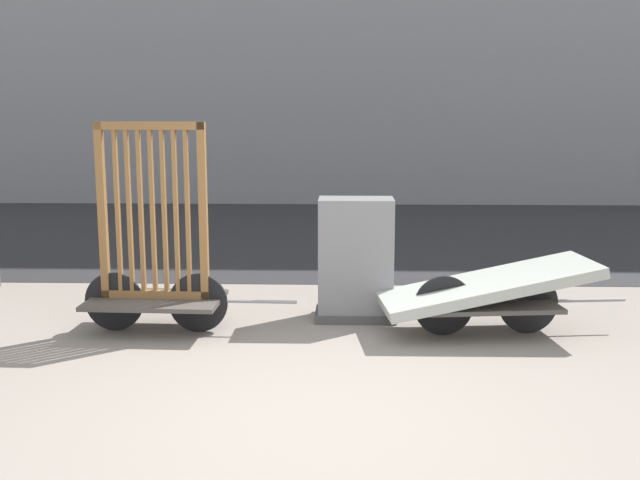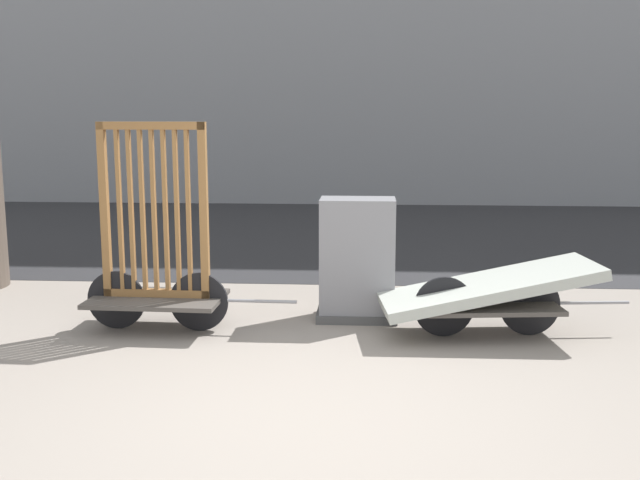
{
  "view_description": "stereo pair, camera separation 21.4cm",
  "coord_description": "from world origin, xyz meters",
  "views": [
    {
      "loc": [
        0.21,
        -4.64,
        2.01
      ],
      "look_at": [
        0.0,
        2.01,
        0.86
      ],
      "focal_mm": 42.0,
      "sensor_mm": 36.0,
      "label": 1
    },
    {
      "loc": [
        0.42,
        -4.63,
        2.01
      ],
      "look_at": [
        0.0,
        2.01,
        0.86
      ],
      "focal_mm": 42.0,
      "sensor_mm": 36.0,
      "label": 2
    }
  ],
  "objects": [
    {
      "name": "bike_cart_with_mattress",
      "position": [
        1.52,
        2.01,
        0.41
      ],
      "size": [
        2.3,
        1.01,
        0.69
      ],
      "rotation": [
        0.0,
        0.0,
        0.11
      ],
      "color": "#4C4742",
      "rests_on": "ground_plane"
    },
    {
      "name": "road_strip",
      "position": [
        0.0,
        7.76,
        0.0
      ],
      "size": [
        56.0,
        7.68,
        0.01
      ],
      "color": "#2D2D30",
      "rests_on": "ground_plane"
    },
    {
      "name": "bike_cart_with_bedframe",
      "position": [
        -1.51,
        2.01,
        0.64
      ],
      "size": [
        1.97,
        0.81,
        1.92
      ],
      "rotation": [
        0.0,
        0.0,
        -0.03
      ],
      "color": "#4C4742",
      "rests_on": "ground_plane"
    },
    {
      "name": "ground_plane",
      "position": [
        0.0,
        0.0,
        0.0
      ],
      "size": [
        60.0,
        60.0,
        0.0
      ],
      "primitive_type": "plane",
      "color": "gray"
    },
    {
      "name": "utility_cabinet",
      "position": [
        0.33,
        2.5,
        0.55
      ],
      "size": [
        0.78,
        0.5,
        1.19
      ],
      "color": "#4C4C4C",
      "rests_on": "ground_plane"
    }
  ]
}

